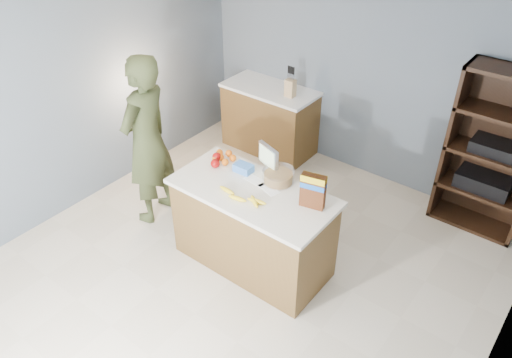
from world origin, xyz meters
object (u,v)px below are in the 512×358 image
Objects in this scene: shelving_unit at (493,155)px; person at (147,141)px; counter_peninsula at (253,231)px; tv at (268,157)px; cereal_box at (313,189)px.

person is at bearing -144.39° from shelving_unit.
shelving_unit is at bearing 52.89° from counter_peninsula.
tv is (1.29, 0.38, 0.11)m from person.
counter_peninsula is 1.47m from person.
shelving_unit is 2.37m from tv.
person reaches higher than counter_peninsula.
counter_peninsula is 0.82× the size of person.
shelving_unit is 5.52× the size of cereal_box.
person is 6.71× the size of tv.
tv is 0.87× the size of cereal_box.
person reaches higher than cereal_box.
tv is at bearing 102.62° from counter_peninsula.
person is 5.80× the size of cereal_box.
counter_peninsula is 0.73m from tv.
counter_peninsula is at bearing -77.38° from tv.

